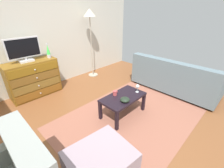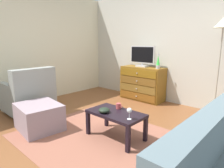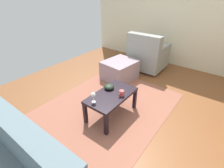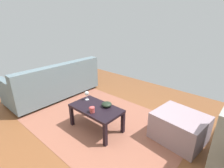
{
  "view_description": "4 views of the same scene",
  "coord_description": "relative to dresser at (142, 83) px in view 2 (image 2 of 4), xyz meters",
  "views": [
    {
      "loc": [
        -1.61,
        -1.52,
        1.83
      ],
      "look_at": [
        -0.11,
        -0.06,
        0.78
      ],
      "focal_mm": 24.29,
      "sensor_mm": 36.0,
      "label": 1
    },
    {
      "loc": [
        2.0,
        -2.05,
        1.39
      ],
      "look_at": [
        0.18,
        -0.05,
        0.81
      ],
      "focal_mm": 31.38,
      "sensor_mm": 36.0,
      "label": 2
    },
    {
      "loc": [
        1.91,
        1.28,
        1.82
      ],
      "look_at": [
        0.2,
        -0.03,
        0.57
      ],
      "focal_mm": 26.66,
      "sensor_mm": 36.0,
      "label": 3
    },
    {
      "loc": [
        -1.53,
        1.6,
        1.73
      ],
      "look_at": [
        -0.09,
        -0.05,
        0.87
      ],
      "focal_mm": 27.41,
      "sensor_mm": 36.0,
      "label": 4
    }
  ],
  "objects": [
    {
      "name": "wine_glass",
      "position": [
        1.15,
        -2.03,
        0.11
      ],
      "size": [
        0.07,
        0.07,
        0.16
      ],
      "color": "silver",
      "rests_on": "coffee_table"
    },
    {
      "name": "coffee_table",
      "position": [
        0.84,
        -1.95,
        -0.06
      ],
      "size": [
        0.83,
        0.47,
        0.4
      ],
      "color": "black",
      "rests_on": "ground_plane"
    },
    {
      "name": "ground_plane",
      "position": [
        0.62,
        -1.93,
        -0.43
      ],
      "size": [
        5.47,
        4.95,
        0.05
      ],
      "primitive_type": "cube",
      "color": "brown"
    },
    {
      "name": "tv",
      "position": [
        -0.04,
        0.02,
        0.67
      ],
      "size": [
        0.66,
        0.18,
        0.5
      ],
      "color": "silver",
      "rests_on": "dresser"
    },
    {
      "name": "area_rug",
      "position": [
        0.82,
        -2.13,
        -0.4
      ],
      "size": [
        2.6,
        1.9,
        0.01
      ],
      "primitive_type": "cube",
      "color": "#925745",
      "rests_on": "ground_plane"
    },
    {
      "name": "lava_lamp",
      "position": [
        0.43,
        -0.04,
        0.55
      ],
      "size": [
        0.09,
        0.09,
        0.33
      ],
      "color": "#B7B7BC",
      "rests_on": "dresser"
    },
    {
      "name": "wall_accent_rear",
      "position": [
        0.62,
        0.31,
        0.88
      ],
      "size": [
        5.47,
        0.12,
        2.58
      ],
      "primitive_type": "cube",
      "color": "beige",
      "rests_on": "ground_plane"
    },
    {
      "name": "ottoman",
      "position": [
        -0.27,
        -2.56,
        -0.19
      ],
      "size": [
        0.76,
        0.68,
        0.42
      ],
      "primitive_type": "cube",
      "rotation": [
        0.0,
        0.0,
        -0.11
      ],
      "color": "gray",
      "rests_on": "ground_plane"
    },
    {
      "name": "mug",
      "position": [
        0.77,
        -1.8,
        0.04
      ],
      "size": [
        0.11,
        0.08,
        0.08
      ],
      "color": "#BD4749",
      "rests_on": "coffee_table"
    },
    {
      "name": "standing_lamp",
      "position": [
        1.66,
        -0.05,
        1.16
      ],
      "size": [
        0.32,
        0.32,
        1.82
      ],
      "color": "#A59E8C",
      "rests_on": "ground_plane"
    },
    {
      "name": "bowl_decorative",
      "position": [
        0.73,
        -2.08,
        0.03
      ],
      "size": [
        0.16,
        0.16,
        0.07
      ],
      "primitive_type": "ellipsoid",
      "color": "black",
      "rests_on": "coffee_table"
    },
    {
      "name": "wall_plain_left",
      "position": [
        -1.88,
        -1.93,
        0.88
      ],
      "size": [
        0.12,
        4.95,
        2.58
      ],
      "primitive_type": "cube",
      "color": "beige",
      "rests_on": "ground_plane"
    },
    {
      "name": "armchair",
      "position": [
        -1.11,
        -2.32,
        -0.04
      ],
      "size": [
        0.8,
        0.81,
        0.92
      ],
      "color": "#332319",
      "rests_on": "ground_plane"
    },
    {
      "name": "dresser",
      "position": [
        0.0,
        0.0,
        0.0
      ],
      "size": [
        1.06,
        0.49,
        0.81
      ],
      "color": "brown",
      "rests_on": "ground_plane"
    }
  ]
}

